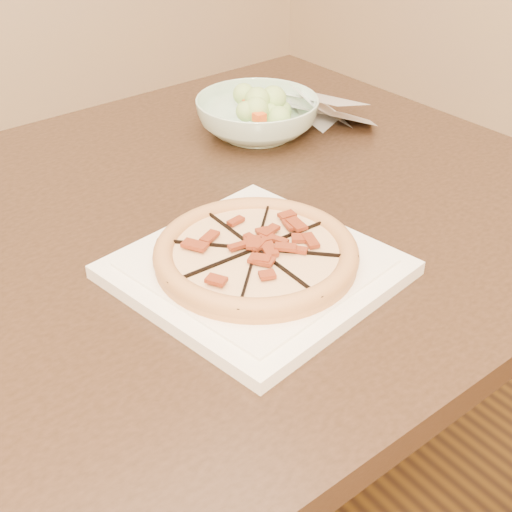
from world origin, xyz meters
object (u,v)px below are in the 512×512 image
(dining_table, at_px, (120,305))
(plate, at_px, (256,269))
(pizza, at_px, (256,253))
(salad_bowl, at_px, (257,117))

(dining_table, distance_m, plate, 0.23)
(plate, height_order, pizza, pizza)
(plate, distance_m, pizza, 0.02)
(plate, xyz_separation_m, salad_bowl, (0.26, 0.35, 0.02))
(pizza, relative_size, salad_bowl, 1.19)
(dining_table, bearing_deg, pizza, -55.42)
(dining_table, bearing_deg, plate, -55.42)
(dining_table, xyz_separation_m, plate, (0.12, -0.17, 0.11))
(pizza, bearing_deg, plate, -26.23)
(dining_table, distance_m, pizza, 0.24)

